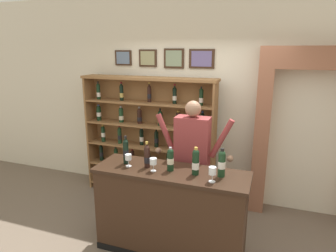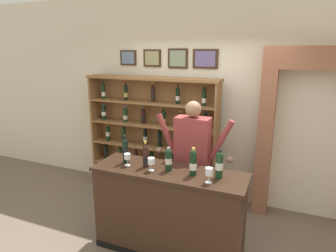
{
  "view_description": "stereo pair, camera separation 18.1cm",
  "coord_description": "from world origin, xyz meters",
  "views": [
    {
      "loc": [
        1.04,
        -2.91,
        2.35
      ],
      "look_at": [
        -0.14,
        0.39,
        1.43
      ],
      "focal_mm": 31.69,
      "sensor_mm": 36.0,
      "label": 1
    },
    {
      "loc": [
        1.21,
        -2.84,
        2.35
      ],
      "look_at": [
        -0.14,
        0.39,
        1.43
      ],
      "focal_mm": 31.69,
      "sensor_mm": 36.0,
      "label": 2
    }
  ],
  "objects": [
    {
      "name": "tasting_bottle_grappa",
      "position": [
        -0.54,
        0.02,
        1.19
      ],
      "size": [
        0.07,
        0.07,
        0.34
      ],
      "color": "black",
      "rests_on": "tasting_counter"
    },
    {
      "name": "tasting_bottle_vin_santo",
      "position": [
        0.59,
        0.03,
        1.18
      ],
      "size": [
        0.08,
        0.08,
        0.31
      ],
      "color": "#19381E",
      "rests_on": "tasting_counter"
    },
    {
      "name": "tasting_bottle_riserva",
      "position": [
        -0.26,
        -0.0,
        1.16
      ],
      "size": [
        0.07,
        0.07,
        0.31
      ],
      "color": "black",
      "rests_on": "tasting_counter"
    },
    {
      "name": "ground_plane",
      "position": [
        0.0,
        0.0,
        -0.01
      ],
      "size": [
        14.0,
        14.0,
        0.02
      ],
      "primitive_type": "cube",
      "color": "#6B5B4C"
    },
    {
      "name": "back_wall",
      "position": [
        -0.0,
        1.6,
        1.59
      ],
      "size": [
        12.0,
        0.19,
        3.17
      ],
      "color": "beige",
      "rests_on": "ground"
    },
    {
      "name": "wine_glass_left",
      "position": [
        -0.47,
        -0.05,
        1.13
      ],
      "size": [
        0.08,
        0.08,
        0.15
      ],
      "color": "silver",
      "rests_on": "tasting_counter"
    },
    {
      "name": "archway_doorway",
      "position": [
        1.58,
        1.47,
        1.34
      ],
      "size": [
        1.51,
        0.45,
        2.39
      ],
      "color": "#935B42",
      "rests_on": "ground"
    },
    {
      "name": "wine_glass_center",
      "position": [
        -0.15,
        -0.08,
        1.14
      ],
      "size": [
        0.08,
        0.08,
        0.15
      ],
      "color": "silver",
      "rests_on": "tasting_counter"
    },
    {
      "name": "wine_shelf",
      "position": [
        -0.78,
        1.28,
        1.02
      ],
      "size": [
        2.17,
        0.33,
        1.93
      ],
      "color": "olive",
      "rests_on": "ground"
    },
    {
      "name": "tasting_bottle_prosecco",
      "position": [
        0.32,
        -0.01,
        1.17
      ],
      "size": [
        0.08,
        0.08,
        0.31
      ],
      "color": "black",
      "rests_on": "tasting_counter"
    },
    {
      "name": "tasting_counter",
      "position": [
        0.03,
        -0.0,
        0.51
      ],
      "size": [
        1.75,
        0.56,
        1.03
      ],
      "color": "#382316",
      "rests_on": "ground"
    },
    {
      "name": "tasting_bottle_brunello",
      "position": [
        0.03,
        -0.0,
        1.16
      ],
      "size": [
        0.08,
        0.08,
        0.27
      ],
      "color": "black",
      "rests_on": "tasting_counter"
    },
    {
      "name": "wine_glass_spare",
      "position": [
        0.52,
        -0.13,
        1.14
      ],
      "size": [
        0.08,
        0.08,
        0.16
      ],
      "color": "silver",
      "rests_on": "tasting_counter"
    },
    {
      "name": "shopkeeper",
      "position": [
        0.14,
        0.52,
        1.08
      ],
      "size": [
        1.01,
        0.22,
        1.74
      ],
      "color": "#2D3347",
      "rests_on": "ground"
    }
  ]
}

